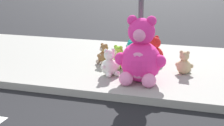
{
  "coord_description": "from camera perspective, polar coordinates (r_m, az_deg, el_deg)",
  "views": [
    {
      "loc": [
        2.52,
        -2.57,
        2.35
      ],
      "look_at": [
        0.62,
        3.6,
        0.55
      ],
      "focal_mm": 54.98,
      "sensor_mm": 36.0,
      "label": 1
    }
  ],
  "objects": [
    {
      "name": "plush_red",
      "position": [
        8.11,
        6.98,
        1.69
      ],
      "size": [
        0.47,
        0.51,
        0.67
      ],
      "color": "red",
      "rests_on": "sidewalk"
    },
    {
      "name": "plush_tan",
      "position": [
        7.49,
        11.9,
        -0.24
      ],
      "size": [
        0.39,
        0.35,
        0.51
      ],
      "color": "tan",
      "rests_on": "sidewalk"
    },
    {
      "name": "plush_white",
      "position": [
        7.21,
        -0.37,
        -0.27
      ],
      "size": [
        0.41,
        0.41,
        0.58
      ],
      "color": "white",
      "rests_on": "sidewalk"
    },
    {
      "name": "sidewalk",
      "position": [
        8.48,
        -0.82,
        0.01
      ],
      "size": [
        28.0,
        4.4,
        0.15
      ],
      "primitive_type": "cube",
      "color": "#9E9B93",
      "rests_on": "ground_plane"
    },
    {
      "name": "plush_teal",
      "position": [
        8.35,
        3.05,
        1.72
      ],
      "size": [
        0.37,
        0.36,
        0.51
      ],
      "color": "teal",
      "rests_on": "sidewalk"
    },
    {
      "name": "plush_lime",
      "position": [
        7.69,
        0.96,
        0.61
      ],
      "size": [
        0.39,
        0.38,
        0.53
      ],
      "color": "#8CD133",
      "rests_on": "sidewalk"
    },
    {
      "name": "plush_pink_large",
      "position": [
        6.74,
        4.78,
        1.16
      ],
      "size": [
        1.02,
        0.89,
        1.32
      ],
      "color": "#F22D93",
      "rests_on": "sidewalk"
    },
    {
      "name": "plush_brown",
      "position": [
        8.09,
        -1.38,
        1.23
      ],
      "size": [
        0.34,
        0.35,
        0.49
      ],
      "color": "olive",
      "rests_on": "sidewalk"
    }
  ]
}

